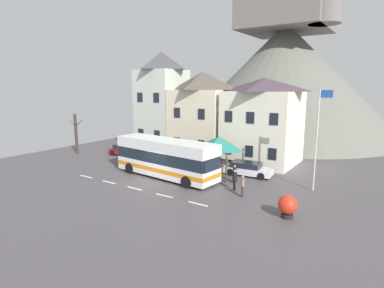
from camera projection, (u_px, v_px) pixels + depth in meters
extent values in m
cube|color=#4F4A4E|center=(148.00, 184.00, 26.28)|extent=(40.00, 60.00, 0.06)
cube|color=silver|center=(86.00, 177.00, 28.24)|extent=(1.60, 0.20, 0.01)
cube|color=silver|center=(109.00, 182.00, 26.61)|extent=(1.60, 0.20, 0.01)
cube|color=silver|center=(135.00, 188.00, 24.97)|extent=(1.60, 0.20, 0.01)
cube|color=silver|center=(164.00, 196.00, 23.34)|extent=(1.60, 0.20, 0.01)
cube|color=silver|center=(198.00, 204.00, 21.70)|extent=(1.60, 0.20, 0.01)
cube|color=beige|center=(162.00, 111.00, 39.03)|extent=(5.06, 5.11, 9.97)
pyramid|color=#424349|center=(161.00, 61.00, 37.92)|extent=(5.06, 5.11, 2.16)
cube|color=black|center=(141.00, 133.00, 38.08)|extent=(0.80, 0.06, 1.10)
cube|color=black|center=(157.00, 135.00, 36.70)|extent=(0.80, 0.06, 1.10)
cube|color=black|center=(140.00, 97.00, 37.29)|extent=(0.80, 0.06, 1.10)
cube|color=black|center=(156.00, 98.00, 35.91)|extent=(0.80, 0.06, 1.10)
cube|color=beige|center=(203.00, 123.00, 36.28)|extent=(6.36, 5.58, 7.63)
pyramid|color=#524B41|center=(203.00, 81.00, 35.40)|extent=(6.36, 5.58, 1.99)
cube|color=black|center=(177.00, 142.00, 35.20)|extent=(0.80, 0.06, 1.10)
cube|color=black|center=(201.00, 145.00, 33.47)|extent=(0.80, 0.06, 1.10)
cube|color=black|center=(177.00, 113.00, 34.60)|extent=(0.80, 0.06, 1.10)
cube|color=black|center=(201.00, 114.00, 32.86)|extent=(0.80, 0.06, 1.10)
cube|color=silver|center=(263.00, 127.00, 32.84)|extent=(6.95, 6.60, 7.52)
pyramid|color=#493945|center=(264.00, 84.00, 32.03)|extent=(6.95, 6.60, 1.35)
cube|color=black|center=(228.00, 149.00, 31.73)|extent=(0.80, 0.06, 1.10)
cube|color=black|center=(249.00, 151.00, 30.47)|extent=(0.80, 0.06, 1.10)
cube|color=black|center=(272.00, 154.00, 29.21)|extent=(0.80, 0.06, 1.10)
cube|color=black|center=(229.00, 116.00, 31.13)|extent=(0.80, 0.06, 1.10)
cube|color=black|center=(250.00, 118.00, 29.87)|extent=(0.80, 0.06, 1.10)
cube|color=black|center=(274.00, 119.00, 28.61)|extent=(0.80, 0.06, 1.10)
cone|color=slate|center=(283.00, 80.00, 50.73)|extent=(35.75, 35.75, 17.90)
cube|color=slate|center=(287.00, 13.00, 48.85)|extent=(12.66, 12.66, 5.57)
cube|color=white|center=(166.00, 168.00, 27.98)|extent=(10.36, 3.50, 1.19)
cube|color=orange|center=(166.00, 167.00, 27.97)|extent=(10.38, 3.52, 0.36)
cube|color=#19232D|center=(166.00, 156.00, 27.78)|extent=(10.26, 3.45, 1.00)
cube|color=white|center=(166.00, 145.00, 27.60)|extent=(10.36, 3.50, 0.94)
cube|color=#19232D|center=(213.00, 165.00, 24.62)|extent=(0.26, 2.16, 0.96)
cylinder|color=black|center=(205.00, 175.00, 26.85)|extent=(1.02, 0.37, 1.00)
cylinder|color=black|center=(187.00, 182.00, 24.96)|extent=(1.02, 0.37, 1.00)
cylinder|color=black|center=(149.00, 163.00, 31.12)|extent=(1.02, 0.37, 1.00)
cylinder|color=black|center=(130.00, 168.00, 29.23)|extent=(1.02, 0.37, 1.00)
cylinder|color=#473D33|center=(212.00, 157.00, 30.85)|extent=(0.14, 0.14, 2.40)
cylinder|color=#473D33|center=(243.00, 161.00, 29.06)|extent=(0.14, 0.14, 2.40)
cylinder|color=#473D33|center=(194.00, 163.00, 28.15)|extent=(0.14, 0.14, 2.40)
cylinder|color=#473D33|center=(226.00, 169.00, 26.36)|extent=(0.14, 0.14, 2.40)
pyramid|color=#257B6D|center=(219.00, 143.00, 28.28)|extent=(3.60, 3.60, 1.19)
cube|color=white|center=(248.00, 170.00, 28.57)|extent=(4.45, 2.16, 0.56)
cube|color=#1E232D|center=(246.00, 165.00, 28.58)|extent=(2.72, 1.79, 0.49)
cylinder|color=black|center=(266.00, 172.00, 28.66)|extent=(0.66, 0.26, 0.64)
cylinder|color=black|center=(261.00, 176.00, 27.20)|extent=(0.66, 0.26, 0.64)
cylinder|color=black|center=(237.00, 168.00, 30.00)|extent=(0.66, 0.26, 0.64)
cylinder|color=black|center=(230.00, 172.00, 28.53)|extent=(0.66, 0.26, 0.64)
cube|color=maroon|center=(127.00, 152.00, 36.72)|extent=(4.26, 1.90, 0.55)
cube|color=#1E232D|center=(125.00, 147.00, 36.74)|extent=(2.56, 1.66, 0.55)
cylinder|color=black|center=(141.00, 153.00, 36.70)|extent=(0.64, 0.21, 0.64)
cylinder|color=black|center=(130.00, 156.00, 35.25)|extent=(0.64, 0.21, 0.64)
cylinder|color=black|center=(124.00, 150.00, 38.24)|extent=(0.64, 0.21, 0.64)
cylinder|color=black|center=(113.00, 153.00, 36.80)|extent=(0.64, 0.21, 0.64)
cylinder|color=#38332D|center=(219.00, 175.00, 27.24)|extent=(0.14, 0.14, 0.82)
cylinder|color=#38332D|center=(218.00, 175.00, 27.40)|extent=(0.14, 0.14, 0.82)
cylinder|color=#232B38|center=(218.00, 167.00, 27.19)|extent=(0.31, 0.31, 0.69)
sphere|color=#D1AD89|center=(219.00, 162.00, 27.11)|extent=(0.20, 0.20, 0.20)
cylinder|color=#2D2D38|center=(235.00, 186.00, 24.32)|extent=(0.12, 0.12, 0.83)
cylinder|color=#2D2D38|center=(234.00, 185.00, 24.50)|extent=(0.12, 0.12, 0.83)
cylinder|color=black|center=(235.00, 177.00, 24.28)|extent=(0.33, 0.33, 0.68)
sphere|color=tan|center=(235.00, 171.00, 24.20)|extent=(0.21, 0.21, 0.21)
cylinder|color=#38332D|center=(233.00, 178.00, 26.33)|extent=(0.15, 0.15, 0.77)
cylinder|color=#38332D|center=(236.00, 179.00, 26.29)|extent=(0.15, 0.15, 0.77)
cylinder|color=black|center=(235.00, 171.00, 26.19)|extent=(0.32, 0.32, 0.61)
sphere|color=#9E7A60|center=(235.00, 166.00, 26.12)|extent=(0.21, 0.21, 0.21)
cylinder|color=#2D2D38|center=(243.00, 191.00, 23.11)|extent=(0.15, 0.15, 0.84)
cylinder|color=#2D2D38|center=(242.00, 192.00, 22.94)|extent=(0.15, 0.15, 0.84)
cylinder|color=#7F6B56|center=(243.00, 183.00, 22.90)|extent=(0.29, 0.29, 0.60)
sphere|color=#9E7A60|center=(243.00, 177.00, 22.82)|extent=(0.22, 0.22, 0.22)
cube|color=#473828|center=(226.00, 164.00, 31.02)|extent=(1.49, 0.45, 0.08)
cube|color=#473828|center=(227.00, 161.00, 31.16)|extent=(1.49, 0.06, 0.40)
cube|color=#2D2D33|center=(220.00, 165.00, 31.42)|extent=(0.08, 0.36, 0.45)
cube|color=#2D2D33|center=(232.00, 167.00, 30.70)|extent=(0.08, 0.36, 0.45)
cylinder|color=silver|center=(316.00, 141.00, 23.75)|extent=(0.10, 0.10, 7.83)
cube|color=#264CA5|center=(326.00, 94.00, 22.86)|extent=(0.90, 0.03, 0.56)
cylinder|color=black|center=(287.00, 216.00, 19.42)|extent=(0.72, 0.72, 0.25)
sphere|color=red|center=(288.00, 205.00, 19.29)|extent=(1.20, 1.20, 1.20)
cylinder|color=#382D28|center=(76.00, 134.00, 37.71)|extent=(0.35, 0.35, 4.71)
cylinder|color=#382D28|center=(72.00, 123.00, 37.55)|extent=(0.82, 0.39, 0.70)
cylinder|color=#382D28|center=(76.00, 125.00, 37.31)|extent=(0.53, 0.26, 0.70)
cylinder|color=#382D28|center=(74.00, 118.00, 37.86)|extent=(1.09, 0.64, 1.15)
cylinder|color=#382D28|center=(79.00, 123.00, 37.91)|extent=(0.17, 1.07, 0.77)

